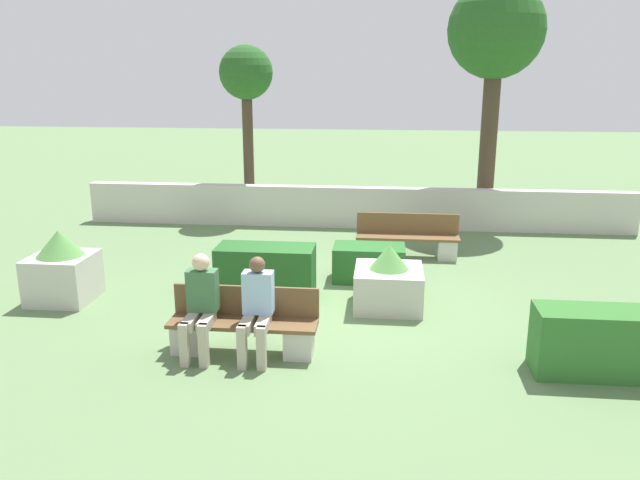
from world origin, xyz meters
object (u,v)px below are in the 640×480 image
object	(u,v)px
person_seated_woman	(200,301)
tree_center_left	(496,36)
bench_front	(244,328)
person_seated_man	(256,305)
tree_leftmost	(246,80)
bench_left_side	(407,241)
planter_corner_left	(388,282)
planter_corner_right	(62,269)

from	to	relation	value
person_seated_woman	tree_center_left	distance (m)	9.55
bench_front	person_seated_man	bearing A→B (deg)	-34.04
person_seated_man	tree_leftmost	distance (m)	8.35
bench_left_side	tree_center_left	bearing A→B (deg)	51.79
bench_front	person_seated_man	xyz separation A→B (m)	(0.21, -0.14, 0.39)
planter_corner_left	tree_center_left	world-z (taller)	tree_center_left
tree_leftmost	bench_left_side	bearing A→B (deg)	-38.96
planter_corner_left	tree_center_left	size ratio (longest dim) A/B	0.19
person_seated_man	tree_leftmost	xyz separation A→B (m)	(-1.76, 7.73, 2.61)
bench_front	person_seated_woman	xyz separation A→B (m)	(-0.51, -0.14, 0.40)
person_seated_woman	planter_corner_left	xyz separation A→B (m)	(2.37, 1.93, -0.33)
person_seated_man	person_seated_woman	size ratio (longest dim) A/B	0.99
planter_corner_right	planter_corner_left	bearing A→B (deg)	2.73
planter_corner_left	tree_leftmost	xyz separation A→B (m)	(-3.41, 5.80, 2.92)
bench_front	planter_corner_right	xyz separation A→B (m)	(-3.25, 1.55, 0.19)
tree_leftmost	person_seated_woman	bearing A→B (deg)	-82.32
person_seated_woman	tree_leftmost	xyz separation A→B (m)	(-1.04, 7.73, 2.59)
person_seated_woman	tree_center_left	size ratio (longest dim) A/B	0.24
person_seated_woman	planter_corner_right	size ratio (longest dim) A/B	1.15
bench_front	tree_center_left	size ratio (longest dim) A/B	0.35
planter_corner_left	bench_left_side	bearing A→B (deg)	82.26
person_seated_man	tree_leftmost	size ratio (longest dim) A/B	0.32
tree_center_left	person_seated_man	bearing A→B (deg)	-117.24
person_seated_woman	tree_leftmost	world-z (taller)	tree_leftmost
person_seated_woman	bench_left_side	bearing A→B (deg)	59.57
person_seated_man	tree_leftmost	world-z (taller)	tree_leftmost
bench_front	bench_left_side	world-z (taller)	same
bench_left_side	tree_center_left	xyz separation A→B (m)	(1.88, 2.90, 3.94)
person_seated_man	planter_corner_right	world-z (taller)	person_seated_man
planter_corner_right	tree_leftmost	world-z (taller)	tree_leftmost
bench_left_side	person_seated_woman	distance (m)	5.43
tree_leftmost	tree_center_left	bearing A→B (deg)	-1.61
person_seated_woman	tree_center_left	bearing A→B (deg)	58.61
bench_left_side	planter_corner_left	size ratio (longest dim) A/B	1.94
planter_corner_left	tree_center_left	bearing A→B (deg)	68.27
bench_left_side	person_seated_man	xyz separation A→B (m)	(-2.02, -4.67, 0.39)
planter_corner_left	planter_corner_right	world-z (taller)	planter_corner_right
planter_corner_left	tree_center_left	xyz separation A→B (m)	(2.25, 5.64, 3.87)
bench_front	person_seated_man	world-z (taller)	person_seated_man
bench_front	bench_left_side	xyz separation A→B (m)	(2.23, 4.53, 0.00)
bench_left_side	tree_center_left	world-z (taller)	tree_center_left
bench_front	person_seated_woman	distance (m)	0.67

